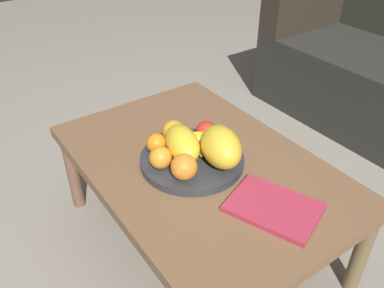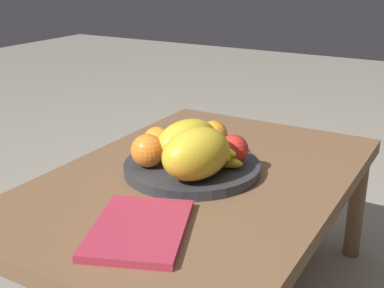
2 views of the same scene
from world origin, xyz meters
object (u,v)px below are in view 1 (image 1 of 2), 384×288
object	(u,v)px
orange_left	(156,143)
orange_right	(184,167)
coffee_table	(201,171)
fruit_bowl	(192,159)
melon_smaller_beside	(221,147)
melon_large_front	(182,144)
banana_bunch	(203,142)
apple_front	(206,132)
orange_front	(160,158)
magazine	(274,207)
orange_back	(173,131)

from	to	relation	value
orange_left	orange_right	bearing A→B (deg)	-0.38
coffee_table	fruit_bowl	size ratio (longest dim) A/B	2.93
coffee_table	melon_smaller_beside	size ratio (longest dim) A/B	5.58
melon_large_front	banana_bunch	distance (m)	0.08
apple_front	banana_bunch	distance (m)	0.05
orange_front	melon_large_front	bearing A→B (deg)	94.52
orange_front	orange_left	bearing A→B (deg)	158.28
magazine	apple_front	bearing A→B (deg)	153.77
coffee_table	melon_smaller_beside	distance (m)	0.15
orange_left	apple_front	world-z (taller)	apple_front
orange_front	magazine	bearing A→B (deg)	28.19
coffee_table	orange_back	world-z (taller)	orange_back
melon_large_front	melon_smaller_beside	size ratio (longest dim) A/B	1.00
melon_large_front	orange_right	distance (m)	0.11
melon_smaller_beside	orange_left	distance (m)	0.22
melon_smaller_beside	orange_left	size ratio (longest dim) A/B	2.66
banana_bunch	melon_large_front	bearing A→B (deg)	-92.62
melon_large_front	magazine	xyz separation A→B (m)	(0.34, 0.09, -0.07)
orange_left	magazine	bearing A→B (deg)	19.57
orange_right	orange_back	bearing A→B (deg)	156.21
apple_front	magazine	xyz separation A→B (m)	(0.36, -0.03, -0.05)
orange_front	banana_bunch	size ratio (longest dim) A/B	0.44
melon_large_front	fruit_bowl	bearing A→B (deg)	54.23
orange_left	orange_front	bearing A→B (deg)	-21.72
orange_right	melon_smaller_beside	bearing A→B (deg)	88.88
melon_smaller_beside	orange_front	world-z (taller)	melon_smaller_beside
melon_smaller_beside	orange_back	xyz separation A→B (m)	(-0.19, -0.06, -0.02)
coffee_table	fruit_bowl	world-z (taller)	fruit_bowl
melon_smaller_beside	apple_front	bearing A→B (deg)	163.87
fruit_bowl	orange_front	xyz separation A→B (m)	(-0.01, -0.11, 0.05)
melon_smaller_beside	orange_right	xyz separation A→B (m)	(-0.00, -0.14, -0.02)
fruit_bowl	orange_back	world-z (taller)	orange_back
orange_left	orange_back	size ratio (longest dim) A/B	0.86
fruit_bowl	banana_bunch	world-z (taller)	banana_bunch
fruit_bowl	melon_smaller_beside	world-z (taller)	melon_smaller_beside
melon_smaller_beside	banana_bunch	size ratio (longest dim) A/B	1.11
banana_bunch	coffee_table	bearing A→B (deg)	-45.24
melon_smaller_beside	fruit_bowl	bearing A→B (deg)	-143.96
coffee_table	magazine	world-z (taller)	magazine
coffee_table	melon_smaller_beside	bearing A→B (deg)	24.94
apple_front	orange_right	bearing A→B (deg)	-55.33
coffee_table	orange_right	size ratio (longest dim) A/B	12.23
coffee_table	orange_back	distance (m)	0.17
melon_smaller_beside	orange_left	bearing A→B (deg)	-140.57
banana_bunch	magazine	size ratio (longest dim) A/B	0.66
orange_right	coffee_table	bearing A→B (deg)	119.66
orange_back	magazine	xyz separation A→B (m)	(0.43, 0.06, -0.06)
melon_large_front	orange_front	world-z (taller)	melon_large_front
melon_large_front	orange_right	size ratio (longest dim) A/B	2.20
coffee_table	magazine	distance (m)	0.31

